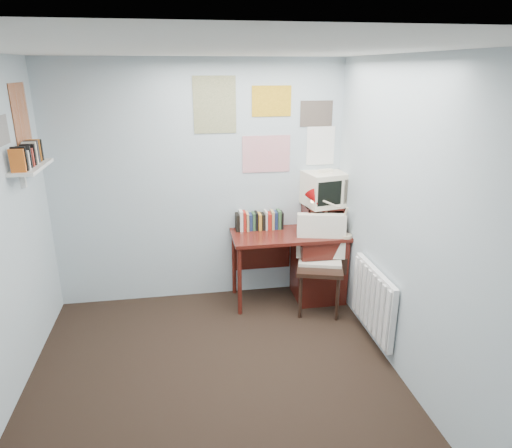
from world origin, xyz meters
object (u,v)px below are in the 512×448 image
(crt_tv, at_px, (325,187))
(radiator, at_px, (373,300))
(wall_shelf, at_px, (31,167))
(desk_lamp, at_px, (347,218))
(desk, at_px, (313,263))
(desk_chair, at_px, (320,268))
(tv_riser, at_px, (323,217))

(crt_tv, distance_m, radiator, 1.33)
(wall_shelf, bearing_deg, desk_lamp, 3.22)
(desk, relative_size, desk_chair, 1.24)
(desk_chair, bearing_deg, radiator, -46.97)
(desk, relative_size, tv_riser, 3.00)
(desk_chair, distance_m, radiator, 0.70)
(crt_tv, relative_size, wall_shelf, 0.66)
(desk, xyz_separation_m, radiator, (0.29, -0.93, 0.01))
(desk_lamp, xyz_separation_m, tv_riser, (-0.15, 0.33, -0.09))
(radiator, bearing_deg, crt_tv, 98.31)
(desk, bearing_deg, desk_lamp, -39.28)
(desk, xyz_separation_m, tv_riser, (0.12, 0.11, 0.48))
(desk, height_order, radiator, desk)
(tv_riser, height_order, radiator, tv_riser)
(desk_lamp, height_order, radiator, desk_lamp)
(desk_chair, bearing_deg, wall_shelf, -161.66)
(desk_chair, xyz_separation_m, radiator, (0.31, -0.62, -0.06))
(desk_chair, relative_size, radiator, 1.21)
(desk_chair, relative_size, desk_lamp, 2.29)
(desk, bearing_deg, desk_chair, -94.03)
(desk_chair, xyz_separation_m, tv_riser, (0.14, 0.42, 0.40))
(desk_lamp, xyz_separation_m, radiator, (0.02, -0.71, -0.55))
(desk, distance_m, wall_shelf, 2.87)
(tv_riser, distance_m, radiator, 1.15)
(crt_tv, bearing_deg, desk_chair, -120.88)
(tv_riser, xyz_separation_m, radiator, (0.17, -1.04, -0.47))
(desk_lamp, bearing_deg, wall_shelf, -163.55)
(tv_riser, xyz_separation_m, wall_shelf, (-2.69, -0.49, 0.74))
(wall_shelf, bearing_deg, tv_riser, 10.32)
(desk_lamp, bearing_deg, radiator, -75.17)
(tv_riser, distance_m, wall_shelf, 2.83)
(desk_chair, relative_size, crt_tv, 2.36)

